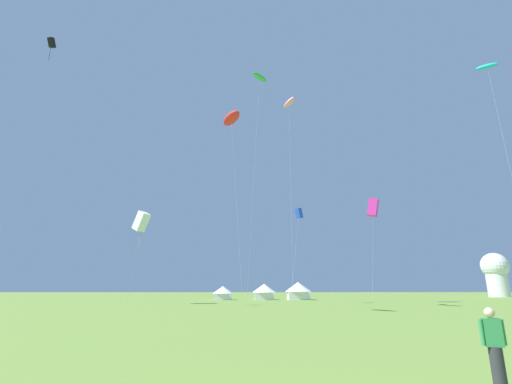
% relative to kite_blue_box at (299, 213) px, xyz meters
% --- Properties ---
extents(kite_blue_box, '(2.47, 2.40, 14.11)m').
position_rel_kite_blue_box_xyz_m(kite_blue_box, '(0.00, 0.00, 0.00)').
color(kite_blue_box, blue).
rests_on(kite_blue_box, ground).
extents(kite_white_box, '(2.81, 2.50, 13.11)m').
position_rel_kite_blue_box_xyz_m(kite_white_box, '(-23.39, -1.93, -1.68)').
color(kite_white_box, white).
rests_on(kite_white_box, ground).
extents(kite_magenta_box, '(3.15, 2.92, 16.49)m').
position_rel_kite_blue_box_xyz_m(kite_magenta_box, '(12.69, 3.23, 1.72)').
color(kite_magenta_box, '#E02DA3').
rests_on(kite_magenta_box, ground).
extents(kite_pink_parafoil, '(2.07, 3.23, 26.29)m').
position_rel_kite_blue_box_xyz_m(kite_pink_parafoil, '(-2.45, -11.50, 12.46)').
color(kite_pink_parafoil, pink).
rests_on(kite_pink_parafoil, ground).
extents(kite_cyan_parafoil, '(2.45, 2.43, 27.19)m').
position_rel_kite_blue_box_xyz_m(kite_cyan_parafoil, '(19.61, -18.44, 13.43)').
color(kite_cyan_parafoil, '#1EB7CC').
rests_on(kite_cyan_parafoil, ground).
extents(kite_black_box, '(2.57, 1.79, 35.30)m').
position_rel_kite_blue_box_xyz_m(kite_black_box, '(-34.78, -11.40, 21.05)').
color(kite_black_box, black).
rests_on(kite_black_box, ground).
extents(kite_green_parafoil, '(2.98, 3.02, 31.06)m').
position_rel_kite_blue_box_xyz_m(kite_green_parafoil, '(-6.28, -9.85, 17.27)').
color(kite_green_parafoil, green).
rests_on(kite_green_parafoil, ground).
extents(kite_red_parafoil, '(2.76, 3.55, 19.61)m').
position_rel_kite_blue_box_xyz_m(kite_red_parafoil, '(-9.53, -20.20, 5.80)').
color(kite_red_parafoil, red).
rests_on(kite_red_parafoil, ground).
extents(person_spectator, '(0.57, 0.32, 1.73)m').
position_rel_kite_blue_box_xyz_m(person_spectator, '(-2.15, -45.47, -12.39)').
color(person_spectator, '#2D2D33').
rests_on(person_spectator, ground).
extents(festival_tent_left, '(3.88, 3.88, 2.52)m').
position_rel_kite_blue_box_xyz_m(festival_tent_left, '(-12.60, 17.21, -11.84)').
color(festival_tent_left, white).
rests_on(festival_tent_left, ground).
extents(festival_tent_center, '(4.54, 4.54, 2.95)m').
position_rel_kite_blue_box_xyz_m(festival_tent_center, '(-4.71, 17.21, -11.61)').
color(festival_tent_center, white).
rests_on(festival_tent_center, ground).
extents(festival_tent_right, '(5.03, 5.03, 3.27)m').
position_rel_kite_blue_box_xyz_m(festival_tent_right, '(1.84, 17.21, -11.43)').
color(festival_tent_right, white).
rests_on(festival_tent_right, ground).
extents(observatory_dome, '(6.40, 6.40, 10.80)m').
position_rel_kite_blue_box_xyz_m(observatory_dome, '(54.41, 37.18, -7.23)').
color(observatory_dome, white).
rests_on(observatory_dome, ground).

